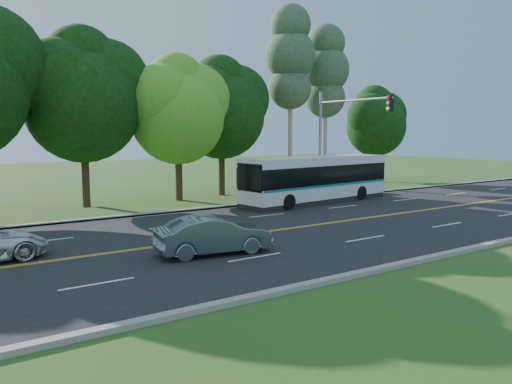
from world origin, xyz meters
TOP-DOWN VIEW (x-y plane):
  - ground at (0.00, 0.00)m, footprint 120.00×120.00m
  - road at (0.00, 0.00)m, footprint 60.00×14.00m
  - curb_north at (0.00, 7.15)m, footprint 60.00×0.30m
  - curb_south at (0.00, -7.15)m, footprint 60.00×0.30m
  - grass_verge at (0.00, 9.00)m, footprint 60.00×4.00m
  - lane_markings at (-0.09, 0.00)m, footprint 57.60×13.82m
  - tree_row at (-5.15, 12.13)m, footprint 44.70×9.10m
  - bougainvillea_hedge at (7.18, 8.15)m, footprint 9.50×2.25m
  - traffic_signal at (6.49, 5.40)m, footprint 0.42×6.10m
  - transit_bus at (4.90, 5.79)m, footprint 11.10×3.56m
  - sedan at (-6.95, -2.26)m, footprint 4.36×2.08m

SIDE VIEW (x-z plane):
  - ground at x=0.00m, z-range 0.00..0.00m
  - road at x=0.00m, z-range 0.00..0.02m
  - lane_markings at x=-0.09m, z-range 0.02..0.02m
  - grass_verge at x=0.00m, z-range 0.00..0.10m
  - curb_north at x=0.00m, z-range 0.00..0.15m
  - curb_south at x=0.00m, z-range 0.00..0.15m
  - sedan at x=-6.95m, z-range 0.02..1.40m
  - bougainvillea_hedge at x=7.18m, z-range -0.03..1.47m
  - transit_bus at x=4.90m, z-range 0.01..2.86m
  - traffic_signal at x=6.49m, z-range 1.17..8.17m
  - tree_row at x=-5.15m, z-range -0.19..13.65m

